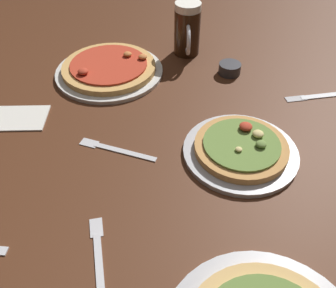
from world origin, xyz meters
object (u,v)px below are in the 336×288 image
ramekin_butter (230,69)px  fork_left (99,262)px  knife_spare (324,95)px  napkin_folded (17,118)px  pizza_plate_side (241,149)px  fork_spare (115,149)px  pizza_plate_far (109,69)px  beer_mug_dark (187,30)px

ramekin_butter → fork_left: size_ratio=0.37×
ramekin_butter → knife_spare: size_ratio=0.33×
ramekin_butter → napkin_folded: bearing=-135.2°
pizza_plate_side → ramekin_butter: (-0.13, 0.34, 0.00)m
pizza_plate_side → knife_spare: size_ratio=1.34×
pizza_plate_side → fork_left: (-0.16, -0.38, -0.01)m
pizza_plate_side → fork_left: size_ratio=1.51×
napkin_folded → fork_spare: size_ratio=0.78×
ramekin_butter → pizza_plate_far: bearing=-155.9°
pizza_plate_far → fork_spare: (0.19, -0.29, -0.01)m
fork_left → knife_spare: (0.31, 0.71, 0.00)m
napkin_folded → knife_spare: (0.73, 0.44, -0.00)m
beer_mug_dark → fork_left: 0.80m
fork_left → pizza_plate_side: bearing=67.6°
pizza_plate_side → beer_mug_dark: (-0.30, 0.40, 0.07)m
pizza_plate_side → pizza_plate_far: bearing=158.7°
fork_spare → knife_spare: same height
pizza_plate_far → fork_left: 0.65m
fork_spare → napkin_folded: bearing=-179.9°
beer_mug_dark → knife_spare: beer_mug_dark is taller
beer_mug_dark → ramekin_butter: (0.17, -0.06, -0.07)m
pizza_plate_far → pizza_plate_side: bearing=-21.3°
napkin_folded → pizza_plate_side: bearing=10.8°
pizza_plate_far → pizza_plate_side: size_ratio=1.21×
fork_left → fork_spare: same height
pizza_plate_far → fork_left: size_ratio=1.82×
fork_left → pizza_plate_far: bearing=118.8°
beer_mug_dark → pizza_plate_side: bearing=-53.2°
pizza_plate_side → fork_spare: pizza_plate_side is taller
pizza_plate_side → fork_left: 0.41m
pizza_plate_far → pizza_plate_side: same height
pizza_plate_side → fork_spare: (-0.28, -0.11, -0.01)m
ramekin_butter → knife_spare: bearing=-1.6°
pizza_plate_far → fork_left: (0.31, -0.57, -0.01)m
ramekin_butter → knife_spare: 0.28m
napkin_folded → pizza_plate_far: bearing=69.5°
beer_mug_dark → ramekin_butter: bearing=-20.4°
napkin_folded → fork_left: bearing=-32.8°
pizza_plate_far → ramekin_butter: 0.37m
fork_spare → knife_spare: (0.43, 0.44, 0.00)m
napkin_folded → fork_spare: 0.30m
ramekin_butter → fork_left: ramekin_butter is taller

